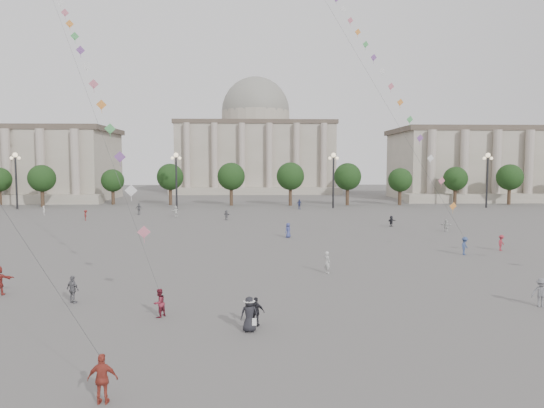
{
  "coord_description": "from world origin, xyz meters",
  "views": [
    {
      "loc": [
        0.26,
        -22.61,
        8.38
      ],
      "look_at": [
        1.36,
        12.0,
        5.56
      ],
      "focal_mm": 32.0,
      "sensor_mm": 36.0,
      "label": 1
    }
  ],
  "objects": [
    {
      "name": "ground",
      "position": [
        0.0,
        0.0,
        0.0
      ],
      "size": [
        360.0,
        360.0,
        0.0
      ],
      "primitive_type": "plane",
      "color": "#4E4C4A",
      "rests_on": "ground"
    },
    {
      "name": "hall_central",
      "position": [
        0.0,
        129.22,
        14.23
      ],
      "size": [
        48.3,
        34.3,
        35.5
      ],
      "color": "gray",
      "rests_on": "ground"
    },
    {
      "name": "tree_row",
      "position": [
        0.0,
        78.0,
        5.39
      ],
      "size": [
        137.12,
        5.12,
        8.0
      ],
      "color": "#3C2E1E",
      "rests_on": "ground"
    },
    {
      "name": "lamp_post_far_west",
      "position": [
        -45.0,
        70.0,
        7.35
      ],
      "size": [
        2.0,
        0.9,
        10.65
      ],
      "color": "#262628",
      "rests_on": "ground"
    },
    {
      "name": "lamp_post_mid_west",
      "position": [
        -15.0,
        70.0,
        7.35
      ],
      "size": [
        2.0,
        0.9,
        10.65
      ],
      "color": "#262628",
      "rests_on": "ground"
    },
    {
      "name": "lamp_post_mid_east",
      "position": [
        15.0,
        70.0,
        7.35
      ],
      "size": [
        2.0,
        0.9,
        10.65
      ],
      "color": "#262628",
      "rests_on": "ground"
    },
    {
      "name": "lamp_post_far_east",
      "position": [
        45.0,
        70.0,
        7.35
      ],
      "size": [
        2.0,
        0.9,
        10.65
      ],
      "color": "#262628",
      "rests_on": "ground"
    },
    {
      "name": "person_crowd_0",
      "position": [
        8.27,
        68.0,
        0.94
      ],
      "size": [
        1.19,
        0.83,
        1.87
      ],
      "primitive_type": "imported",
      "rotation": [
        0.0,
        0.0,
        0.38
      ],
      "color": "navy",
      "rests_on": "ground"
    },
    {
      "name": "person_crowd_4",
      "position": [
        -12.72,
        54.95,
        0.91
      ],
      "size": [
        1.42,
        1.69,
        1.82
      ],
      "primitive_type": "imported",
      "rotation": [
        0.0,
        0.0,
        4.1
      ],
      "color": "white",
      "rests_on": "ground"
    },
    {
      "name": "person_crowd_6",
      "position": [
        17.02,
        4.88,
        0.85
      ],
      "size": [
        1.22,
        0.86,
        1.71
      ],
      "primitive_type": "imported",
      "rotation": [
        0.0,
        0.0,
        6.06
      ],
      "color": "slate",
      "rests_on": "ground"
    },
    {
      "name": "person_crowd_7",
      "position": [
        24.01,
        36.95,
        0.77
      ],
      "size": [
        1.47,
        1.11,
        1.54
      ],
      "primitive_type": "imported",
      "rotation": [
        0.0,
        0.0,
        2.61
      ],
      "color": "silver",
      "rests_on": "ground"
    },
    {
      "name": "person_crowd_8",
      "position": [
        24.11,
        23.38,
        0.78
      ],
      "size": [
        1.13,
        1.09,
        1.55
      ],
      "primitive_type": "imported",
      "rotation": [
        0.0,
        0.0,
        0.72
      ],
      "color": "maroon",
      "rests_on": "ground"
    },
    {
      "name": "person_crowd_9",
      "position": [
        18.47,
        41.88,
        0.75
      ],
      "size": [
        1.4,
        1.13,
        1.5
      ],
      "primitive_type": "imported",
      "rotation": [
        0.0,
        0.0,
        0.58
      ],
      "color": "black",
      "rests_on": "ground"
    },
    {
      "name": "person_crowd_10",
      "position": [
        -35.12,
        58.72,
        0.77
      ],
      "size": [
        0.59,
        0.67,
        1.55
      ],
      "primitive_type": "imported",
      "rotation": [
        0.0,
        0.0,
        2.04
      ],
      "color": "white",
      "rests_on": "ground"
    },
    {
      "name": "person_crowd_12",
      "position": [
        -4.32,
        50.61,
        0.76
      ],
      "size": [
        1.31,
        1.32,
        1.52
      ],
      "primitive_type": "imported",
      "rotation": [
        0.0,
        0.0,
        2.34
      ],
      "color": "slate",
      "rests_on": "ground"
    },
    {
      "name": "person_crowd_13",
      "position": [
        5.7,
        14.15,
        0.85
      ],
      "size": [
        0.65,
        0.74,
        1.7
      ],
      "primitive_type": "imported",
      "rotation": [
        0.0,
        0.0,
        2.06
      ],
      "color": "#B8B9B4",
      "rests_on": "ground"
    },
    {
      "name": "person_crowd_16",
      "position": [
        -19.56,
        59.08,
        0.96
      ],
      "size": [
        1.19,
        0.68,
        1.92
      ],
      "primitive_type": "imported",
      "rotation": [
        0.0,
        0.0,
        6.08
      ],
      "color": "#5A5A5E",
      "rests_on": "ground"
    },
    {
      "name": "person_crowd_17",
      "position": [
        -25.47,
        50.69,
        0.79
      ],
      "size": [
        0.77,
        1.12,
        1.58
      ],
      "primitive_type": "imported",
      "rotation": [
        0.0,
        0.0,
        1.76
      ],
      "color": "maroon",
      "rests_on": "ground"
    },
    {
      "name": "person_crowd_20",
      "position": [
        3.87,
        32.58,
        0.85
      ],
      "size": [
        0.94,
        0.98,
        1.69
      ],
      "primitive_type": "imported",
      "rotation": [
        0.0,
        0.0,
        4.01
      ],
      "color": "#3A4383",
      "rests_on": "ground"
    },
    {
      "name": "tourist_0",
      "position": [
        -5.15,
        -6.03,
        0.9
      ],
      "size": [
        1.06,
        0.47,
        1.79
      ],
      "primitive_type": "imported",
      "rotation": [
        0.0,
        0.0,
        3.17
      ],
      "color": "#9E382B",
      "rests_on": "ground"
    },
    {
      "name": "tourist_3",
      "position": [
        -10.89,
        6.55,
        0.84
      ],
      "size": [
        1.06,
        0.85,
        1.68
      ],
      "primitive_type": "imported",
      "rotation": [
        0.0,
        0.0,
        2.61
      ],
      "color": "slate",
      "rests_on": "ground"
    },
    {
      "name": "tourist_4",
      "position": [
        0.22,
        1.97,
        0.76
      ],
      "size": [
        0.96,
        0.56,
        1.53
      ],
      "primitive_type": "imported",
      "rotation": [
        0.0,
        0.0,
        2.92
      ],
      "color": "black",
      "rests_on": "ground"
    },
    {
      "name": "kite_flyer_0",
      "position": [
        -5.11,
        3.65,
        0.79
      ],
      "size": [
        0.92,
        0.97,
        1.58
      ],
      "primitive_type": "imported",
      "rotation": [
        0.0,
        0.0,
        4.15
      ],
      "color": "maroon",
      "rests_on": "ground"
    },
    {
      "name": "kite_flyer_1",
      "position": [
        19.59,
        21.28,
        0.85
      ],
      "size": [
        1.21,
        1.23,
        1.69
      ],
      "primitive_type": "imported",
      "rotation": [
        0.0,
        0.0,
        0.82
      ],
      "color": "#344776",
      "rests_on": "ground"
    },
    {
      "name": "hat_person",
      "position": [
        -0.12,
        1.16,
        0.92
      ],
      "size": [
        0.9,
        0.62,
        1.78
      ],
      "color": "black",
      "rests_on": "ground"
    },
    {
      "name": "kite_train_west",
      "position": [
        -19.82,
        29.82,
        23.92
      ],
      "size": [
        27.73,
        48.23,
        70.32
      ],
      "color": "#3F3F3F",
      "rests_on": "ground"
    },
    {
      "name": "kite_train_mid",
      "position": [
        10.77,
        39.58,
        27.64
      ],
      "size": [
        17.13,
        34.22,
        61.27
      ],
      "color": "#3F3F3F",
      "rests_on": "ground"
    }
  ]
}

